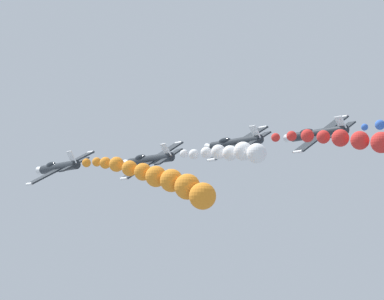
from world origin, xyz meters
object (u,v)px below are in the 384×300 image
object	(u,v)px
airplane_right_inner	(235,143)
airplane_lead	(58,167)
airplane_left_outer	(317,134)
airplane_left_inner	(149,160)

from	to	relation	value
airplane_right_inner	airplane_lead	bearing A→B (deg)	139.51
airplane_left_outer	airplane_lead	bearing A→B (deg)	142.00
airplane_right_inner	airplane_left_outer	distance (m)	10.17
airplane_left_inner	airplane_right_inner	xyz separation A→B (m)	(7.70, -7.00, 1.94)
airplane_left_inner	airplane_right_inner	world-z (taller)	airplane_right_inner
airplane_right_inner	airplane_left_outer	bearing A→B (deg)	-32.69
airplane_lead	airplane_right_inner	size ratio (longest dim) A/B	1.00
airplane_left_inner	airplane_left_outer	distance (m)	20.68
airplane_lead	airplane_left_inner	bearing A→B (deg)	-38.81
airplane_lead	airplane_right_inner	bearing A→B (deg)	-40.49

